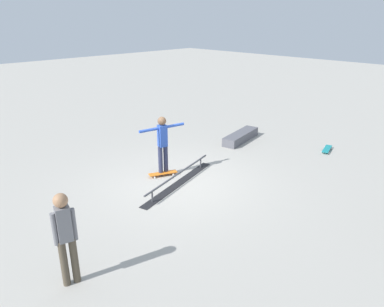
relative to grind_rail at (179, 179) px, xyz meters
The scene contains 7 objects.
ground_plane 0.16m from the grind_rail, 127.02° to the right, with size 60.00×60.00×0.00m, color #ADA89E.
grind_rail is the anchor object (origin of this frame).
skate_ledge 4.13m from the grind_rail, 165.61° to the right, with size 1.90×0.48×0.30m, color #595960.
skater_main 1.13m from the grind_rail, 96.89° to the right, with size 1.35×0.35×1.69m.
skateboard_main 0.69m from the grind_rail, 92.00° to the right, with size 0.81×0.50×0.09m.
bystander_grey_shirt 4.29m from the grind_rail, 21.59° to the left, with size 0.39×0.25×1.69m.
loose_skateboard_teal 5.45m from the grind_rail, 162.20° to the left, with size 0.82×0.41×0.09m.
Camera 1 is at (6.02, 6.55, 4.25)m, focal length 33.86 mm.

